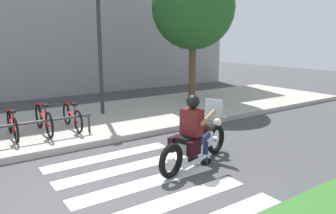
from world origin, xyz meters
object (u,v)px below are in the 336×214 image
Objects in this scene: bicycle_5 at (44,119)px; street_lamp at (99,33)px; motorcycle at (196,142)px; rider at (194,125)px; bicycle_6 at (72,116)px; bicycle_4 at (12,125)px; tree_near_rack at (193,8)px.

bicycle_5 is 3.27m from street_lamp.
rider is at bearing -165.07° from motorcycle.
bicycle_6 is at bearing 0.06° from bicycle_5.
tree_near_rack is at bearing 13.59° from bicycle_4.
rider is at bearing -128.33° from tree_near_rack.
street_lamp reaches higher than motorcycle.
tree_near_rack is (6.11, 1.65, 3.14)m from bicycle_5.
street_lamp is at bearing 89.60° from motorcycle.
rider is at bearing -91.29° from street_lamp.
bicycle_5 is 0.40× the size of street_lamp.
bicycle_4 is (-2.81, 3.51, 0.02)m from motorcycle.
bicycle_5 is 0.33× the size of tree_near_rack.
bicycle_5 is (-2.08, 3.51, 0.05)m from motorcycle.
bicycle_6 is 6.46m from tree_near_rack.
motorcycle is 0.50× the size of street_lamp.
rider is 3.78m from bicycle_6.
bicycle_6 is (-1.28, 3.53, -0.35)m from rider.
motorcycle is 1.39× the size of bicycle_6.
bicycle_6 is 2.88m from street_lamp.
motorcycle is at bearing -59.34° from bicycle_5.
street_lamp is (1.39, 1.25, 2.19)m from bicycle_6.
rider is 0.83× the size of bicycle_5.
rider reaches higher than bicycle_5.
motorcycle is 4.50m from bicycle_4.
motorcycle is 7.28m from tree_near_rack.
bicycle_5 is at bearing -149.38° from street_lamp.
motorcycle is 0.38m from rider.
rider is at bearing -52.28° from bicycle_4.
bicycle_6 is at bearing 0.00° from bicycle_4.
rider is 4.48m from bicycle_4.
bicycle_5 is at bearing -164.86° from tree_near_rack.
tree_near_rack is at bearing 5.72° from street_lamp.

